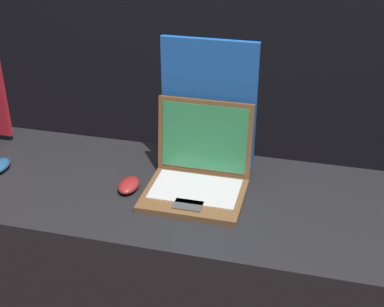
{
  "coord_description": "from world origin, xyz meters",
  "views": [
    {
      "loc": [
        0.36,
        -1.13,
        1.89
      ],
      "look_at": [
        -0.0,
        0.31,
        1.08
      ],
      "focal_mm": 50.0,
      "sensor_mm": 36.0,
      "label": 1
    }
  ],
  "objects": [
    {
      "name": "mouse_middle",
      "position": [
        -0.21,
        0.28,
        0.95
      ],
      "size": [
        0.07,
        0.1,
        0.03
      ],
      "color": "maroon",
      "rests_on": "display_counter"
    },
    {
      "name": "promo_stand_middle",
      "position": [
        0.01,
        0.49,
        1.16
      ],
      "size": [
        0.32,
        0.07,
        0.47
      ],
      "color": "black",
      "rests_on": "display_counter"
    },
    {
      "name": "display_counter",
      "position": [
        0.0,
        0.31,
        0.47
      ],
      "size": [
        2.31,
        0.62,
        0.93
      ],
      "color": "black",
      "rests_on": "ground_plane"
    },
    {
      "name": "laptop_middle",
      "position": [
        0.01,
        0.34,
        1.0
      ],
      "size": [
        0.32,
        0.3,
        0.28
      ],
      "color": "brown",
      "rests_on": "display_counter"
    }
  ]
}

